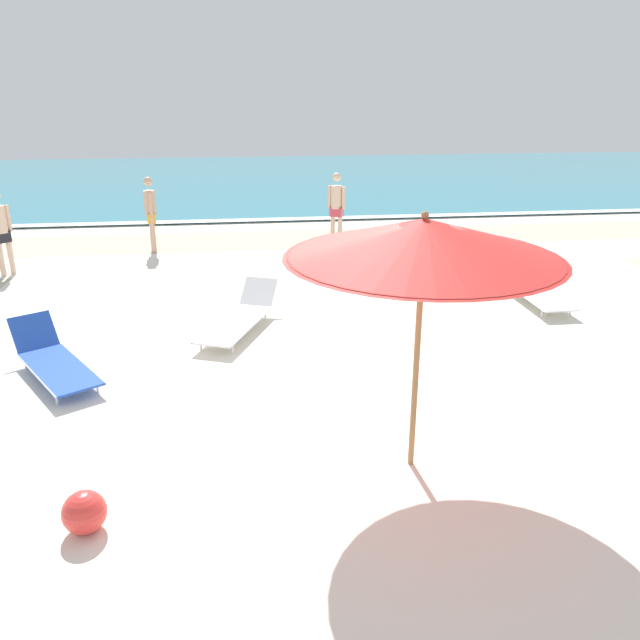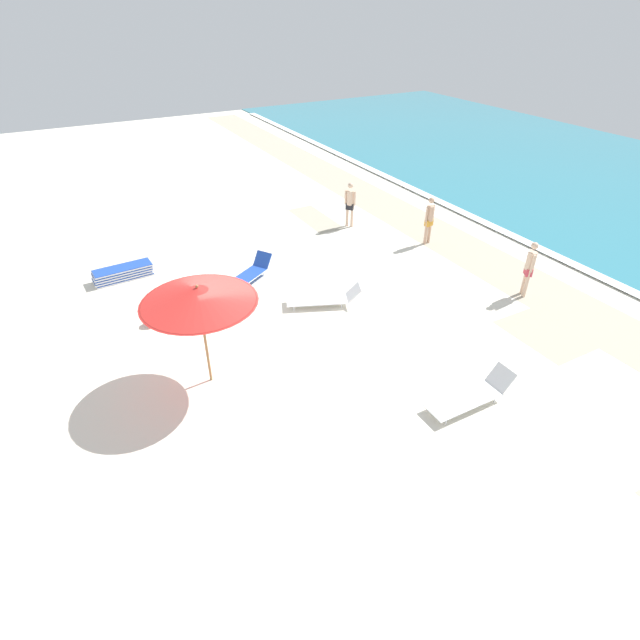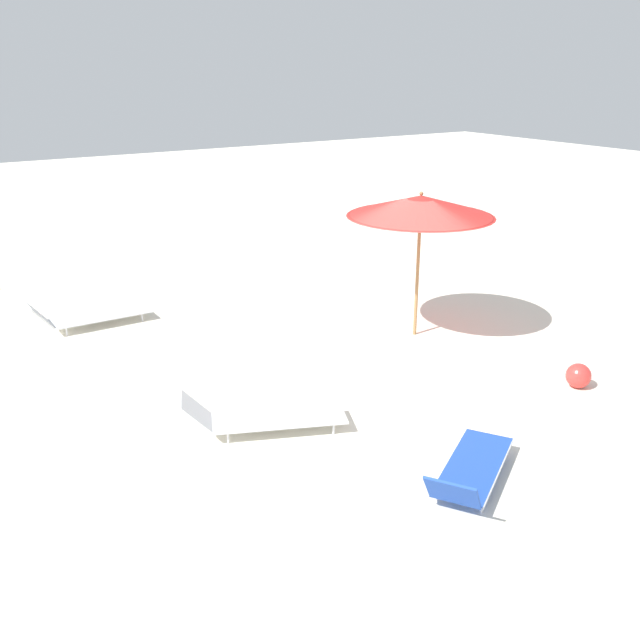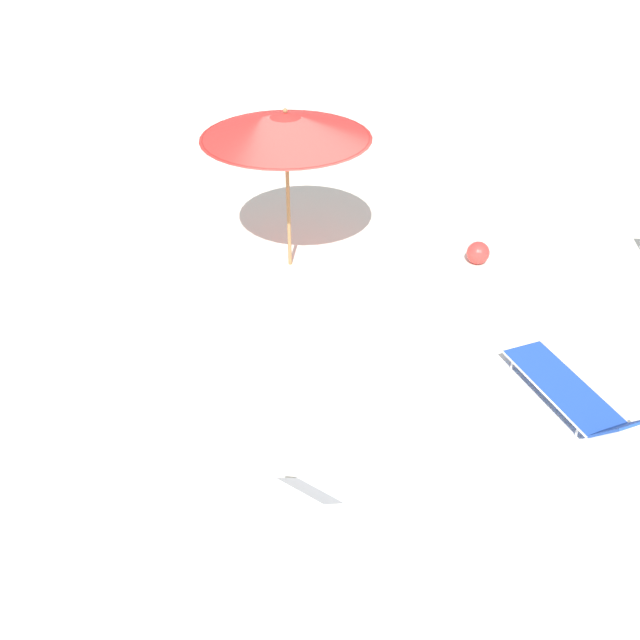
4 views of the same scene
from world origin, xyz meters
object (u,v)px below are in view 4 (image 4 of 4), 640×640
(beach_umbrella, at_px, (286,126))
(sun_lounger_under_umbrella, at_px, (573,394))
(beach_ball, at_px, (478,253))
(sun_lounger_near_water_left, at_px, (354,448))

(beach_umbrella, relative_size, sun_lounger_under_umbrella, 1.30)
(beach_ball, bearing_deg, beach_umbrella, 11.97)
(beach_ball, bearing_deg, sun_lounger_under_umbrella, 108.55)
(sun_lounger_under_umbrella, xyz_separation_m, beach_ball, (1.12, -3.35, -0.03))
(sun_lounger_under_umbrella, bearing_deg, sun_lounger_near_water_left, -2.93)
(beach_umbrella, xyz_separation_m, beach_ball, (-3.11, -0.66, -2.18))
(sun_lounger_under_umbrella, distance_m, sun_lounger_near_water_left, 2.88)
(beach_umbrella, distance_m, beach_ball, 3.85)
(beach_umbrella, relative_size, beach_ball, 6.83)
(sun_lounger_under_umbrella, relative_size, sun_lounger_near_water_left, 0.89)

